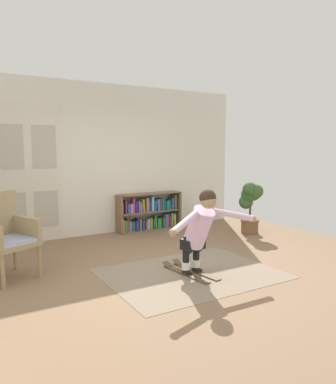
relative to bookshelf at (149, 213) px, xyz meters
name	(u,v)px	position (x,y,z in m)	size (l,w,h in m)	color
ground_plane	(172,269)	(-0.91, -2.39, -0.34)	(7.20, 7.20, 0.00)	#7E6047
back_wall	(103,160)	(-0.91, 0.21, 1.11)	(6.00, 0.10, 2.90)	silver
double_door	(29,173)	(-2.29, 0.15, 0.89)	(1.22, 0.05, 2.45)	beige
rug	(191,273)	(-0.79, -2.68, -0.34)	(2.24, 1.72, 0.01)	#82715C
bookshelf	(149,213)	(0.00, 0.00, 0.00)	(1.38, 0.30, 0.76)	brown
wicker_chair	(4,233)	(-2.92, -1.58, 0.24)	(0.80, 0.80, 1.10)	#9A865C
potted_plant	(251,201)	(1.57, -1.29, 0.30)	(0.42, 0.47, 1.02)	brown
skis_pair	(189,271)	(-0.79, -2.65, -0.32)	(0.37, 0.91, 0.07)	brown
person_skier	(200,226)	(-0.77, -2.85, 0.33)	(1.44, 0.70, 1.08)	white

